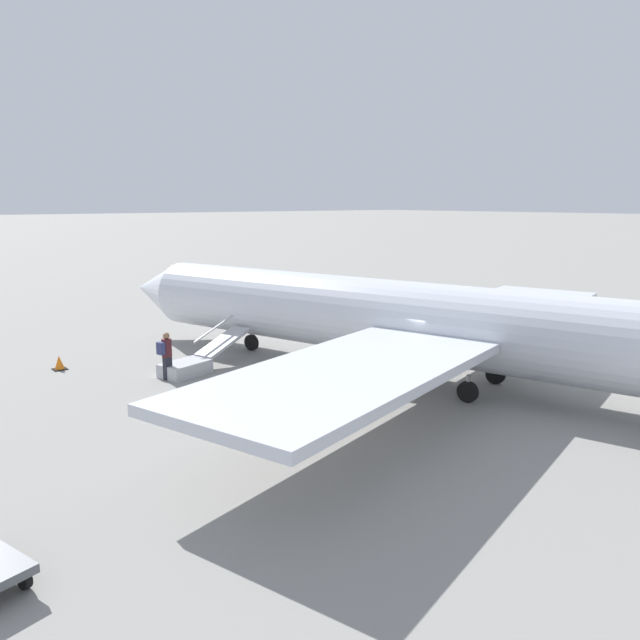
{
  "coord_description": "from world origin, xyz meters",
  "views": [
    {
      "loc": [
        -14.6,
        16.25,
        6.35
      ],
      "look_at": [
        3.29,
        1.81,
        1.94
      ],
      "focal_mm": 35.0,
      "sensor_mm": 36.0,
      "label": 1
    }
  ],
  "objects": [
    {
      "name": "passenger",
      "position": [
        5.72,
        6.93,
        1.0
      ],
      "size": [
        0.41,
        0.56,
        1.74
      ],
      "rotation": [
        0.0,
        0.0,
        -1.3
      ],
      "color": "#23232D",
      "rests_on": "ground"
    },
    {
      "name": "airplane_main",
      "position": [
        -0.96,
        -0.26,
        2.19
      ],
      "size": [
        30.64,
        23.59,
        7.31
      ],
      "rotation": [
        0.0,
        0.0,
        0.27
      ],
      "color": "silver",
      "rests_on": "ground"
    },
    {
      "name": "ground_plane",
      "position": [
        0.0,
        0.0,
        0.0
      ],
      "size": [
        600.0,
        600.0,
        0.0
      ],
      "primitive_type": "plane",
      "color": "gray"
    },
    {
      "name": "traffic_cone_near_stairs",
      "position": [
        9.6,
        9.53,
        0.25
      ],
      "size": [
        0.5,
        0.5,
        0.55
      ],
      "color": "black",
      "rests_on": "ground"
    },
    {
      "name": "boarding_stairs",
      "position": [
        6.0,
        5.74,
        0.38
      ],
      "size": [
        2.06,
        4.14,
        1.78
      ],
      "rotation": [
        0.0,
        0.0,
        -1.3
      ],
      "color": "#B2B2B7",
      "rests_on": "ground"
    }
  ]
}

